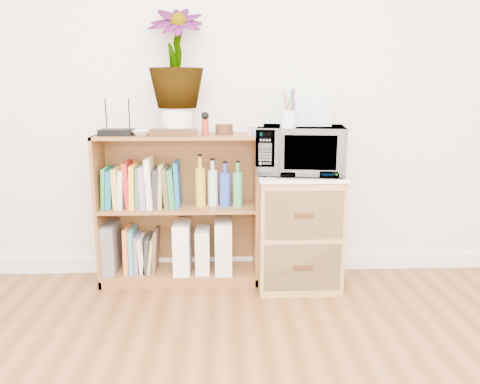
{
  "coord_description": "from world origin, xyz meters",
  "views": [
    {
      "loc": [
        -0.06,
        -0.78,
        1.24
      ],
      "look_at": [
        0.03,
        1.95,
        0.62
      ],
      "focal_mm": 35.0,
      "sensor_mm": 36.0,
      "label": 1
    }
  ],
  "objects": [
    {
      "name": "liquor_bottles",
      "position": [
        -0.1,
        2.1,
        0.64
      ],
      "size": [
        0.3,
        0.07,
        0.32
      ],
      "color": "gold",
      "rests_on": "bookshelf"
    },
    {
      "name": "magazine_holder_right",
      "position": [
        -0.07,
        2.09,
        0.24
      ],
      "size": [
        0.11,
        0.27,
        0.34
      ],
      "primitive_type": "cube",
      "color": "silver",
      "rests_on": "bookshelf"
    },
    {
      "name": "plant_pot",
      "position": [
        -0.34,
        2.12,
        1.03
      ],
      "size": [
        0.19,
        0.19,
        0.16
      ],
      "primitive_type": "cylinder",
      "color": "white",
      "rests_on": "bookshelf"
    },
    {
      "name": "small_appliance",
      "position": [
        0.47,
        2.08,
        1.09
      ],
      "size": [
        0.21,
        0.18,
        0.17
      ],
      "primitive_type": "cube",
      "color": "silver",
      "rests_on": "microwave"
    },
    {
      "name": "magazine_holder_left",
      "position": [
        -0.33,
        2.09,
        0.23
      ],
      "size": [
        0.1,
        0.26,
        0.32
      ],
      "primitive_type": "cube",
      "color": "white",
      "rests_on": "bookshelf"
    },
    {
      "name": "potted_plant",
      "position": [
        -0.34,
        2.12,
        1.4
      ],
      "size": [
        0.33,
        0.33,
        0.59
      ],
      "primitive_type": "imported",
      "color": "#317A34",
      "rests_on": "plant_pot"
    },
    {
      "name": "lower_books",
      "position": [
        -0.6,
        2.1,
        0.2
      ],
      "size": [
        0.22,
        0.19,
        0.29
      ],
      "color": "orange",
      "rests_on": "bookshelf"
    },
    {
      "name": "bookshelf",
      "position": [
        -0.35,
        2.1,
        0.47
      ],
      "size": [
        1.0,
        0.3,
        0.95
      ],
      "primitive_type": "cube",
      "color": "brown",
      "rests_on": "ground"
    },
    {
      "name": "router",
      "position": [
        -0.71,
        2.08,
        0.97
      ],
      "size": [
        0.2,
        0.14,
        0.04
      ],
      "primitive_type": "cube",
      "color": "black",
      "rests_on": "bookshelf"
    },
    {
      "name": "cookbooks",
      "position": [
        -0.57,
        2.1,
        0.63
      ],
      "size": [
        0.48,
        0.2,
        0.31
      ],
      "color": "#22813B",
      "rests_on": "bookshelf"
    },
    {
      "name": "kokeshi_doll",
      "position": [
        -0.17,
        2.06,
        1.0
      ],
      "size": [
        0.04,
        0.04,
        0.1
      ],
      "primitive_type": "cylinder",
      "color": "#AE2515",
      "rests_on": "bookshelf"
    },
    {
      "name": "wicker_unit",
      "position": [
        0.4,
        2.02,
        0.35
      ],
      "size": [
        0.5,
        0.45,
        0.7
      ],
      "primitive_type": "cube",
      "color": "#9E7542",
      "rests_on": "ground"
    },
    {
      "name": "microwave",
      "position": [
        0.4,
        2.02,
        0.86
      ],
      "size": [
        0.56,
        0.42,
        0.29
      ],
      "primitive_type": "imported",
      "rotation": [
        0.0,
        0.0,
        -0.14
      ],
      "color": "silver",
      "rests_on": "wicker_unit"
    },
    {
      "name": "trinket_box",
      "position": [
        -0.36,
        2.0,
        0.97
      ],
      "size": [
        0.28,
        0.07,
        0.04
      ],
      "primitive_type": "cube",
      "color": "#3A1C0F",
      "rests_on": "bookshelf"
    },
    {
      "name": "paint_jars",
      "position": [
        0.13,
        2.01,
        0.98
      ],
      "size": [
        0.11,
        0.04,
        0.06
      ],
      "primitive_type": "cube",
      "color": "pink",
      "rests_on": "bookshelf"
    },
    {
      "name": "wooden_bowl",
      "position": [
        -0.06,
        2.11,
        0.98
      ],
      "size": [
        0.11,
        0.11,
        0.06
      ],
      "primitive_type": "cylinder",
      "color": "#391A0F",
      "rests_on": "bookshelf"
    },
    {
      "name": "file_box",
      "position": [
        -0.8,
        2.1,
        0.23
      ],
      "size": [
        0.09,
        0.25,
        0.32
      ],
      "primitive_type": "cube",
      "color": "slate",
      "rests_on": "bookshelf"
    },
    {
      "name": "white_bowl",
      "position": [
        -0.55,
        2.07,
        0.97
      ],
      "size": [
        0.13,
        0.13,
        0.03
      ],
      "primitive_type": "imported",
      "color": "silver",
      "rests_on": "bookshelf"
    },
    {
      "name": "skirting_board",
      "position": [
        0.0,
        2.24,
        0.05
      ],
      "size": [
        4.0,
        0.02,
        0.1
      ],
      "primitive_type": "cube",
      "color": "white",
      "rests_on": "ground"
    },
    {
      "name": "pen_cup",
      "position": [
        0.31,
        1.9,
        1.06
      ],
      "size": [
        0.09,
        0.09,
        0.1
      ],
      "primitive_type": "cylinder",
      "color": "white",
      "rests_on": "microwave"
    },
    {
      "name": "magazine_holder_mid",
      "position": [
        -0.2,
        2.09,
        0.21
      ],
      "size": [
        0.09,
        0.22,
        0.28
      ],
      "primitive_type": "cube",
      "color": "silver",
      "rests_on": "bookshelf"
    }
  ]
}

